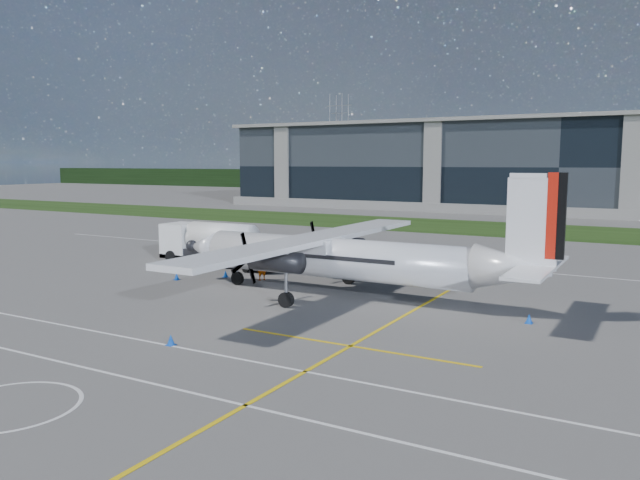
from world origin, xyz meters
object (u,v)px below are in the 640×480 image
turboprop_aircraft (347,235)px  safety_cone_portwing (171,340)px  fuel_tanker_truck (204,242)px  safety_cone_nose_stbd (226,274)px  pylon_west (339,141)px  ground_crew_person (262,265)px  safety_cone_stbdwing (392,263)px  safety_cone_tail (529,319)px  baggage_tug (260,262)px  safety_cone_fwd (177,276)px

turboprop_aircraft → safety_cone_portwing: 13.59m
fuel_tanker_truck → safety_cone_nose_stbd: bearing=-37.3°
pylon_west → safety_cone_portwing: pylon_west is taller
ground_crew_person → safety_cone_stbdwing: ground_crew_person is taller
safety_cone_portwing → turboprop_aircraft: bearing=79.5°
fuel_tanker_truck → safety_cone_portwing: (14.00, -18.98, -1.46)m
safety_cone_tail → turboprop_aircraft: bearing=175.9°
baggage_tug → ground_crew_person: (2.01, -2.58, 0.24)m
turboprop_aircraft → baggage_tug: (-9.86, 4.85, -3.08)m
fuel_tanker_truck → safety_cone_fwd: fuel_tanker_truck is taller
safety_cone_stbdwing → pylon_west: bearing=119.4°
fuel_tanker_truck → safety_cone_tail: bearing=-14.1°
ground_crew_person → safety_cone_fwd: 6.14m
turboprop_aircraft → safety_cone_fwd: (-13.16, -0.70, -3.64)m
ground_crew_person → safety_cone_tail: bearing=-65.2°
baggage_tug → safety_cone_portwing: baggage_tug is taller
pylon_west → baggage_tug: (68.34, -142.19, -14.19)m
ground_crew_person → safety_cone_nose_stbd: ground_crew_person is taller
safety_cone_portwing → safety_cone_fwd: 16.25m
turboprop_aircraft → baggage_tug: bearing=153.8°
safety_cone_stbdwing → turboprop_aircraft: bearing=-80.1°
safety_cone_portwing → safety_cone_stbdwing: (0.27, 25.05, 0.00)m
baggage_tug → safety_cone_stbdwing: baggage_tug is taller
fuel_tanker_truck → safety_cone_tail: 28.31m
fuel_tanker_truck → safety_cone_portwing: bearing=-53.6°
safety_cone_portwing → safety_cone_fwd: same height
safety_cone_nose_stbd → safety_cone_stbdwing: bearing=49.9°
ground_crew_person → fuel_tanker_truck: bearing=99.7°
fuel_tanker_truck → safety_cone_fwd: bearing=-64.7°
safety_cone_tail → safety_cone_portwing: bearing=-138.0°
safety_cone_nose_stbd → safety_cone_tail: (21.84, -2.64, 0.00)m
safety_cone_fwd → safety_cone_portwing: bearing=-48.5°
pylon_west → ground_crew_person: 161.56m
safety_cone_stbdwing → safety_cone_fwd: same height
baggage_tug → safety_cone_tail: 21.64m
pylon_west → safety_cone_fwd: size_ratio=60.00×
baggage_tug → ground_crew_person: 3.28m
turboprop_aircraft → fuel_tanker_truck: size_ratio=2.84×
pylon_west → safety_cone_fwd: 162.09m
pylon_west → baggage_tug: 158.40m
safety_cone_nose_stbd → safety_cone_portwing: bearing=-60.3°
turboprop_aircraft → ground_crew_person: 8.65m
turboprop_aircraft → safety_cone_stbdwing: (-2.12, 12.18, -3.64)m
safety_cone_stbdwing → safety_cone_tail: bearing=-44.6°
pylon_west → ground_crew_person: (70.35, -144.77, -13.95)m
pylon_west → safety_cone_portwing: 177.58m
fuel_tanker_truck → safety_cone_stbdwing: size_ratio=18.23×
pylon_west → turboprop_aircraft: bearing=-62.0°
fuel_tanker_truck → safety_cone_nose_stbd: size_ratio=18.23×
safety_cone_nose_stbd → safety_cone_portwing: size_ratio=1.00×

